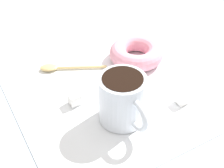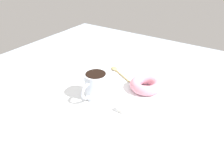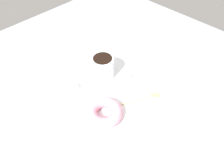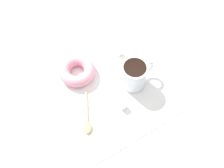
{
  "view_description": "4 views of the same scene",
  "coord_description": "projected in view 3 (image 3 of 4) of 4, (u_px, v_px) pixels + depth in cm",
  "views": [
    {
      "loc": [
        -22.25,
        -36.39,
        38.22
      ],
      "look_at": [
        0.74,
        1.27,
        2.3
      ],
      "focal_mm": 50.0,
      "sensor_mm": 36.0,
      "label": 1
    },
    {
      "loc": [
        36.24,
        -52.74,
        41.89
      ],
      "look_at": [
        0.74,
        1.27,
        2.3
      ],
      "focal_mm": 35.0,
      "sensor_mm": 36.0,
      "label": 2
    },
    {
      "loc": [
        36.75,
        36.62,
        56.08
      ],
      "look_at": [
        0.74,
        1.27,
        2.3
      ],
      "focal_mm": 35.0,
      "sensor_mm": 36.0,
      "label": 3
    },
    {
      "loc": [
        -29.64,
        21.05,
        67.42
      ],
      "look_at": [
        0.74,
        1.27,
        2.3
      ],
      "focal_mm": 40.0,
      "sensor_mm": 36.0,
      "label": 4
    }
  ],
  "objects": [
    {
      "name": "coffee_cup",
      "position": [
        102.0,
        67.0,
        0.76
      ],
      "size": [
        7.71,
        10.98,
        8.44
      ],
      "color": "silver",
      "rests_on": "napkin"
    },
    {
      "name": "donut",
      "position": [
        104.0,
        112.0,
        0.66
      ],
      "size": [
        11.31,
        11.31,
        3.49
      ],
      "primitive_type": "torus",
      "color": "pink",
      "rests_on": "napkin"
    },
    {
      "name": "napkin",
      "position": [
        112.0,
        88.0,
        0.75
      ],
      "size": [
        36.28,
        36.28,
        0.3
      ],
      "primitive_type": "cube",
      "rotation": [
        0.0,
        0.0,
        -0.03
      ],
      "color": "white",
      "rests_on": "ground_plane"
    },
    {
      "name": "ground_plane",
      "position": [
        111.0,
        87.0,
        0.77
      ],
      "size": [
        120.0,
        120.0,
        2.0
      ],
      "primitive_type": "cube",
      "color": "#99A8B7"
    },
    {
      "name": "sugar_cube",
      "position": [
        128.0,
        77.0,
        0.78
      ],
      "size": [
        1.99,
        1.99,
        1.99
      ],
      "primitive_type": "cube",
      "color": "white",
      "rests_on": "napkin"
    },
    {
      "name": "spoon",
      "position": [
        150.0,
        97.0,
        0.72
      ],
      "size": [
        12.59,
        7.81,
        0.9
      ],
      "color": "#D8B772",
      "rests_on": "napkin"
    },
    {
      "name": "sugar_cube_extra",
      "position": [
        74.0,
        87.0,
        0.74
      ],
      "size": [
        1.97,
        1.97,
        1.97
      ],
      "primitive_type": "cube",
      "color": "white",
      "rests_on": "napkin"
    }
  ]
}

